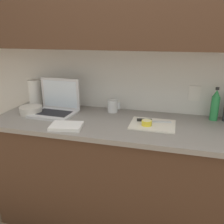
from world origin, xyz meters
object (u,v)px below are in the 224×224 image
at_px(laptop, 56,106).
at_px(paper_towel_roll, 35,92).
at_px(cutting_board, 153,124).
at_px(bowl_white, 31,110).
at_px(measuring_cup, 113,106).
at_px(knife, 148,120).
at_px(bottle_water_clear, 215,105).
at_px(lemon_half_cut, 147,123).

distance_m(laptop, paper_towel_roll, 0.35).
bearing_deg(laptop, cutting_board, -1.99).
height_order(cutting_board, bowl_white, bowl_white).
height_order(measuring_cup, paper_towel_roll, paper_towel_roll).
bearing_deg(paper_towel_roll, bowl_white, -66.85).
xyz_separation_m(cutting_board, measuring_cup, (-0.36, 0.22, 0.05)).
xyz_separation_m(knife, measuring_cup, (-0.32, 0.18, 0.04)).
height_order(knife, paper_towel_roll, paper_towel_roll).
xyz_separation_m(measuring_cup, paper_towel_roll, (-0.74, 0.02, 0.06)).
distance_m(knife, bottle_water_clear, 0.52).
bearing_deg(paper_towel_roll, bottle_water_clear, -0.23).
relative_size(knife, measuring_cup, 2.39).
bearing_deg(bowl_white, lemon_half_cut, -2.03).
xyz_separation_m(bottle_water_clear, paper_towel_roll, (-1.54, 0.01, 0.00)).
bearing_deg(bowl_white, measuring_cup, 18.97).
xyz_separation_m(lemon_half_cut, bottle_water_clear, (0.48, 0.27, 0.09)).
bearing_deg(lemon_half_cut, knife, 88.33).
bearing_deg(laptop, lemon_half_cut, -4.94).
bearing_deg(paper_towel_roll, laptop, -30.13).
distance_m(cutting_board, bowl_white, 1.00).
distance_m(bowl_white, paper_towel_roll, 0.27).
relative_size(cutting_board, lemon_half_cut, 4.40).
bearing_deg(bottle_water_clear, lemon_half_cut, -150.86).
height_order(bottle_water_clear, bowl_white, bottle_water_clear).
height_order(laptop, lemon_half_cut, laptop).
bearing_deg(bottle_water_clear, measuring_cup, -179.13).
xyz_separation_m(laptop, bowl_white, (-0.20, -0.06, -0.03)).
distance_m(laptop, bowl_white, 0.21).
bearing_deg(lemon_half_cut, measuring_cup, 141.41).
xyz_separation_m(laptop, cutting_board, (0.80, -0.06, -0.06)).
height_order(cutting_board, knife, knife).
relative_size(knife, paper_towel_roll, 1.10).
bearing_deg(knife, paper_towel_roll, 160.63).
height_order(laptop, measuring_cup, laptop).
bearing_deg(lemon_half_cut, bowl_white, 177.97).
relative_size(bottle_water_clear, measuring_cup, 2.36).
bearing_deg(cutting_board, bottle_water_clear, 27.64).
height_order(lemon_half_cut, paper_towel_roll, paper_towel_roll).
bearing_deg(laptop, bottle_water_clear, 10.15).
height_order(knife, measuring_cup, measuring_cup).
distance_m(cutting_board, measuring_cup, 0.42).
bearing_deg(bottle_water_clear, knife, -158.46).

